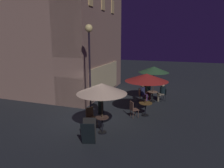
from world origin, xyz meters
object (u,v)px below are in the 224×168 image
Objects in this scene: cafe_chair_4 at (133,108)px; patron_seated_0 at (162,91)px; patio_umbrella_2 at (147,78)px; cafe_chair_2 at (141,94)px; street_lamp_near_corner at (89,48)px; patio_umbrella_0 at (154,70)px; cafe_chair_1 at (148,91)px; cafe_table_2 at (145,106)px; patron_standing_3 at (101,99)px; patron_seated_1 at (149,89)px; patron_seated_2 at (143,92)px; cafe_chair_3 at (91,115)px; patio_umbrella_1 at (102,89)px; cafe_chair_0 at (164,94)px; menu_sandwich_board at (89,132)px; cafe_table_0 at (153,95)px; cafe_table_1 at (102,123)px.

patron_seated_0 is (3.57, -1.16, 0.15)m from cafe_chair_4.
patio_umbrella_2 reaches higher than cafe_chair_2.
patio_umbrella_0 is (3.75, -2.83, -1.50)m from street_lamp_near_corner.
patio_umbrella_2 is 2.64× the size of cafe_chair_1.
cafe_table_2 is 2.53m from patron_standing_3.
patron_standing_3 reaches higher than cafe_table_2.
patron_seated_1 is (0.59, 0.38, -1.51)m from patio_umbrella_0.
patron_seated_2 is (0.06, -0.13, 0.13)m from cafe_chair_2.
cafe_chair_3 is 0.56× the size of patron_standing_3.
street_lamp_near_corner reaches higher than patron_seated_1.
street_lamp_near_corner reaches higher than patio_umbrella_0.
patio_umbrella_2 is 2.82m from patron_standing_3.
street_lamp_near_corner is at bearing 17.14° from patron_seated_0.
patron_seated_0 is at bearing -10.56° from patio_umbrella_2.
patio_umbrella_2 is 3.59m from cafe_chair_3.
patio_umbrella_2 is (2.76, -1.46, 0.08)m from patio_umbrella_1.
cafe_chair_4 is at bearing 37.42° from cafe_chair_0.
patio_umbrella_1 is at bearing -43.18° from patron_seated_1.
cafe_table_2 is 3.23m from cafe_chair_3.
patron_standing_3 is (3.27, 0.82, 0.36)m from menu_sandwich_board.
street_lamp_near_corner reaches higher than patron_seated_0.
cafe_chair_3 is at bearing -51.25° from patron_seated_1.
menu_sandwich_board is 6.93m from patio_umbrella_0.
cafe_chair_3 is (0.43, 0.76, -1.50)m from patio_umbrella_1.
cafe_chair_0 is 0.22m from patron_seated_0.
cafe_chair_3 reaches higher than cafe_chair_4.
street_lamp_near_corner is at bearing 142.97° from patio_umbrella_0.
cafe_chair_4 is 2.90m from patron_seated_2.
patron_seated_2 is (-0.30, 0.60, 0.21)m from cafe_table_0.
patron_seated_2 is (6.22, -1.02, 0.19)m from menu_sandwich_board.
patio_umbrella_0 is (5.44, -1.47, 1.70)m from cafe_table_1.
cafe_chair_1 is 0.97× the size of cafe_chair_2.
menu_sandwich_board is 0.42× the size of patio_umbrella_2.
patron_seated_2 is at bearing 0.00° from cafe_chair_2.
street_lamp_near_corner is 5.08m from cafe_chair_2.
cafe_chair_4 is at bearing -21.34° from cafe_table_1.
patio_umbrella_2 reaches higher than patron_seated_1.
cafe_chair_0 is 1.49m from patron_seated_2.
cafe_chair_1 is (6.15, -1.01, -1.53)m from patio_umbrella_1.
cafe_chair_2 is (-1.07, 0.27, 0.02)m from cafe_chair_1.
cafe_chair_4 is (3.33, -1.03, 0.04)m from menu_sandwich_board.
patio_umbrella_2 is 1.93× the size of patron_seated_2.
menu_sandwich_board is 6.72m from cafe_table_0.
patron_seated_0 is at bearing -39.47° from street_lamp_near_corner.
patio_umbrella_0 reaches higher than cafe_chair_0.
patio_umbrella_0 is at bearing -31.57° from menu_sandwich_board.
cafe_chair_3 is 2.46m from cafe_chair_4.
patron_seated_0 reaches higher than menu_sandwich_board.
patio_umbrella_0 reaches higher than cafe_table_2.
cafe_chair_3 reaches higher than cafe_chair_1.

